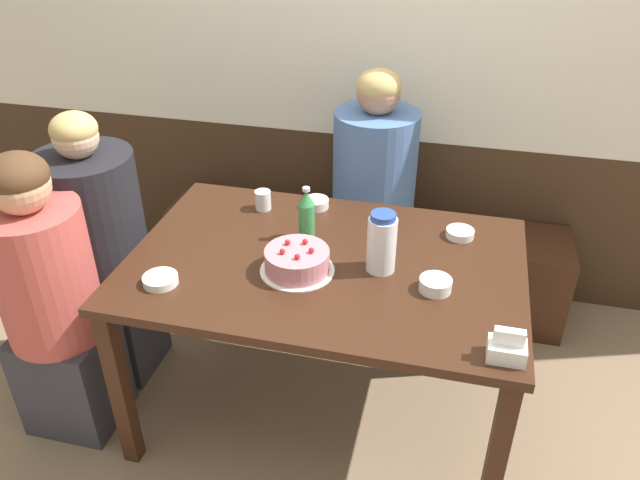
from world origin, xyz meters
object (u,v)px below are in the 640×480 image
(soju_bottle, at_px, (307,214))
(person_pale_blue_shirt, at_px, (373,201))
(glass_water_tall, at_px, (263,200))
(person_teal_shirt, at_px, (101,251))
(bowl_soup_white, at_px, (316,203))
(bowl_sauce_shallow, at_px, (435,285))
(birthday_cake, at_px, (297,261))
(bowl_rice_small, at_px, (460,233))
(bowl_side_dish, at_px, (160,280))
(bench_seat, at_px, (362,259))
(water_pitcher, at_px, (382,243))
(napkin_holder, at_px, (507,348))
(person_grey_tee, at_px, (53,304))

(soju_bottle, height_order, person_pale_blue_shirt, person_pale_blue_shirt)
(glass_water_tall, distance_m, person_teal_shirt, 0.71)
(person_pale_blue_shirt, bearing_deg, bowl_soup_white, -27.68)
(bowl_sauce_shallow, bearing_deg, glass_water_tall, 151.42)
(birthday_cake, relative_size, soju_bottle, 1.23)
(bowl_rice_small, distance_m, bowl_side_dish, 1.12)
(bowl_side_dish, relative_size, person_teal_shirt, 0.10)
(bowl_rice_small, bearing_deg, person_pale_blue_shirt, 132.15)
(bowl_rice_small, distance_m, person_teal_shirt, 1.46)
(bowl_soup_white, xyz_separation_m, bowl_side_dish, (-0.38, -0.65, -0.00))
(birthday_cake, height_order, bowl_sauce_shallow, birthday_cake)
(birthday_cake, xyz_separation_m, bowl_side_dish, (-0.43, -0.18, -0.03))
(birthday_cake, bearing_deg, bench_seat, 85.09)
(bowl_sauce_shallow, xyz_separation_m, glass_water_tall, (-0.74, 0.40, 0.02))
(water_pitcher, relative_size, soju_bottle, 1.05)
(napkin_holder, height_order, bowl_side_dish, napkin_holder)
(bowl_soup_white, relative_size, person_pale_blue_shirt, 0.08)
(bench_seat, distance_m, bowl_rice_small, 0.90)
(bowl_soup_white, distance_m, person_grey_tee, 1.09)
(napkin_holder, height_order, bowl_rice_small, napkin_holder)
(bowl_sauce_shallow, bearing_deg, person_teal_shirt, 173.83)
(bench_seat, height_order, water_pitcher, water_pitcher)
(bowl_soup_white, bearing_deg, person_teal_shirt, -159.20)
(water_pitcher, xyz_separation_m, napkin_holder, (0.43, -0.37, -0.07))
(birthday_cake, bearing_deg, water_pitcher, 16.34)
(birthday_cake, height_order, person_grey_tee, person_grey_tee)
(glass_water_tall, bearing_deg, birthday_cake, -57.42)
(bench_seat, height_order, person_pale_blue_shirt, person_pale_blue_shirt)
(bowl_rice_small, bearing_deg, birthday_cake, -145.46)
(person_grey_tee, bearing_deg, bowl_sauce_shallow, 7.99)
(soju_bottle, bearing_deg, bowl_sauce_shallow, -24.02)
(bowl_rice_small, relative_size, person_teal_shirt, 0.09)
(bench_seat, relative_size, glass_water_tall, 24.89)
(napkin_holder, relative_size, person_grey_tee, 0.09)
(bowl_soup_white, xyz_separation_m, person_grey_tee, (-0.84, -0.66, -0.19))
(person_grey_tee, bearing_deg, bench_seat, 48.92)
(person_teal_shirt, bearing_deg, bowl_soup_white, 20.80)
(person_teal_shirt, distance_m, person_grey_tee, 0.34)
(bowl_side_dish, bearing_deg, bowl_sauce_shallow, 11.42)
(water_pitcher, bearing_deg, person_pale_blue_shirt, 101.10)
(bowl_side_dish, height_order, person_pale_blue_shirt, person_pale_blue_shirt)
(person_grey_tee, bearing_deg, napkin_holder, -3.44)
(napkin_holder, bearing_deg, person_grey_tee, 176.56)
(bench_seat, height_order, bowl_rice_small, bowl_rice_small)
(bowl_side_dish, xyz_separation_m, bowl_sauce_shallow, (0.91, 0.18, 0.01))
(bowl_side_dish, height_order, person_teal_shirt, person_teal_shirt)
(bowl_rice_small, height_order, person_grey_tee, person_grey_tee)
(water_pitcher, distance_m, person_teal_shirt, 1.20)
(water_pitcher, relative_size, glass_water_tall, 2.78)
(bench_seat, bearing_deg, bowl_soup_white, -105.83)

